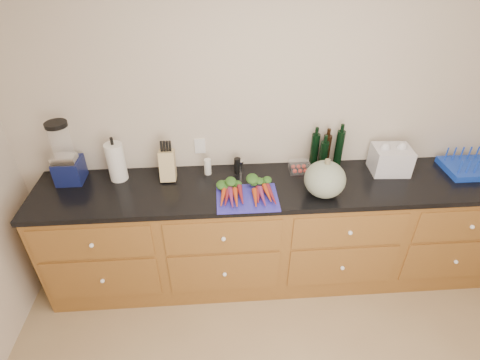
{
  "coord_description": "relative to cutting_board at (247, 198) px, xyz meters",
  "views": [
    {
      "loc": [
        -0.47,
        -0.94,
        2.53
      ],
      "look_at": [
        -0.32,
        1.2,
        1.06
      ],
      "focal_mm": 28.0,
      "sensor_mm": 36.0,
      "label": 1
    }
  ],
  "objects": [
    {
      "name": "countertop",
      "position": [
        0.27,
        0.16,
        -0.03
      ],
      "size": [
        3.64,
        0.62,
        0.04
      ],
      "primitive_type": "cube",
      "color": "black",
      "rests_on": "cabinets"
    },
    {
      "name": "blender_appliance",
      "position": [
        -1.29,
        0.32,
        0.2
      ],
      "size": [
        0.19,
        0.19,
        0.48
      ],
      "color": "#0F1648",
      "rests_on": "countertop"
    },
    {
      "name": "bottles",
      "position": [
        0.64,
        0.37,
        0.13
      ],
      "size": [
        0.25,
        0.13,
        0.31
      ],
      "color": "black",
      "rests_on": "countertop"
    },
    {
      "name": "grocery_bag",
      "position": [
        1.12,
        0.28,
        0.1
      ],
      "size": [
        0.29,
        0.24,
        0.2
      ],
      "primitive_type": null,
      "rotation": [
        0.0,
        0.0,
        -0.06
      ],
      "color": "white",
      "rests_on": "countertop"
    },
    {
      "name": "grinder_pepper",
      "position": [
        -0.05,
        0.34,
        0.06
      ],
      "size": [
        0.05,
        0.05,
        0.13
      ],
      "primitive_type": "cylinder",
      "color": "black",
      "rests_on": "countertop"
    },
    {
      "name": "carrots",
      "position": [
        -0.0,
        0.05,
        0.03
      ],
      "size": [
        0.41,
        0.3,
        0.06
      ],
      "color": "#BE3D16",
      "rests_on": "cutting_board"
    },
    {
      "name": "grinder_salt",
      "position": [
        -0.27,
        0.34,
        0.06
      ],
      "size": [
        0.05,
        0.05,
        0.13
      ],
      "primitive_type": "cylinder",
      "color": "silver",
      "rests_on": "countertop"
    },
    {
      "name": "cabinets",
      "position": [
        0.27,
        0.16,
        -0.49
      ],
      "size": [
        3.6,
        0.64,
        0.9
      ],
      "color": "brown",
      "rests_on": "ground"
    },
    {
      "name": "squash",
      "position": [
        0.54,
        0.01,
        0.12
      ],
      "size": [
        0.29,
        0.29,
        0.26
      ],
      "primitive_type": "ellipsoid",
      "color": "slate",
      "rests_on": "countertop"
    },
    {
      "name": "canister_chrome",
      "position": [
        -0.02,
        0.34,
        0.05
      ],
      "size": [
        0.04,
        0.04,
        0.1
      ],
      "primitive_type": "cylinder",
      "color": "white",
      "rests_on": "countertop"
    },
    {
      "name": "cutting_board",
      "position": [
        0.0,
        0.0,
        0.0
      ],
      "size": [
        0.43,
        0.32,
        0.01
      ],
      "primitive_type": "cube",
      "rotation": [
        0.0,
        0.0,
        -0.0
      ],
      "color": "#2C27A8",
      "rests_on": "countertop"
    },
    {
      "name": "knife_block",
      "position": [
        -0.57,
        0.3,
        0.11
      ],
      "size": [
        0.11,
        0.11,
        0.23
      ],
      "primitive_type": "cube",
      "color": "tan",
      "rests_on": "countertop"
    },
    {
      "name": "paper_towel",
      "position": [
        -0.94,
        0.32,
        0.14
      ],
      "size": [
        0.13,
        0.13,
        0.29
      ],
      "primitive_type": "cylinder",
      "color": "white",
      "rests_on": "countertop"
    },
    {
      "name": "wall_back",
      "position": [
        0.27,
        0.48,
        0.35
      ],
      "size": [
        4.1,
        0.05,
        2.6
      ],
      "primitive_type": "cube",
      "color": "beige",
      "rests_on": "ground"
    },
    {
      "name": "dish_rack",
      "position": [
        1.75,
        0.24,
        0.03
      ],
      "size": [
        0.39,
        0.31,
        0.16
      ],
      "color": "#153BC0",
      "rests_on": "countertop"
    },
    {
      "name": "tomato_box",
      "position": [
        0.44,
        0.33,
        0.03
      ],
      "size": [
        0.16,
        0.13,
        0.07
      ],
      "primitive_type": "cube",
      "color": "white",
      "rests_on": "countertop"
    }
  ]
}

